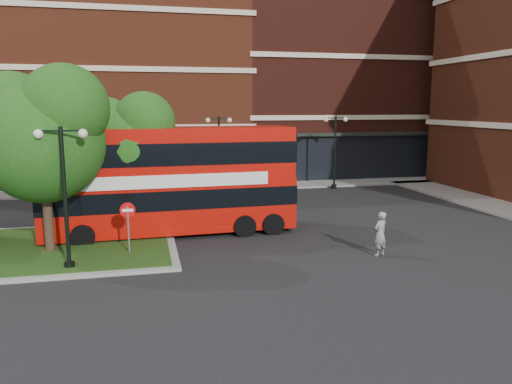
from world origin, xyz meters
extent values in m
plane|color=black|center=(0.00, 0.00, 0.00)|extent=(120.00, 120.00, 0.00)
cube|color=slate|center=(0.00, 16.50, 0.06)|extent=(44.00, 3.00, 0.12)
cube|color=maroon|center=(-8.00, 24.00, 7.00)|extent=(26.00, 12.00, 14.00)
cube|color=#471911|center=(14.00, 24.00, 8.00)|extent=(18.00, 12.00, 16.00)
cube|color=gray|center=(-8.00, 3.00, 0.06)|extent=(12.60, 7.60, 0.12)
cube|color=#19380F|center=(-8.00, 3.00, 0.07)|extent=(12.00, 7.00, 0.15)
cylinder|color=#2D2116|center=(-6.50, 2.50, 1.96)|extent=(0.36, 0.36, 3.92)
sphere|color=#114711|center=(-6.50, 2.50, 4.34)|extent=(4.60, 4.60, 4.60)
sphere|color=#114711|center=(-7.65, 3.19, 5.25)|extent=(3.45, 3.45, 3.45)
sphere|color=#114711|center=(-5.58, 2.04, 5.60)|extent=(3.22, 3.22, 3.22)
cylinder|color=#2D2116|center=(-3.50, 5.00, 1.74)|extent=(0.36, 0.36, 3.47)
sphere|color=#114711|center=(-3.50, 5.00, 3.84)|extent=(3.80, 3.80, 3.80)
sphere|color=#114711|center=(-4.45, 5.57, 4.65)|extent=(2.85, 2.85, 2.85)
sphere|color=#114711|center=(-2.74, 4.62, 4.96)|extent=(2.66, 2.66, 2.66)
cylinder|color=black|center=(-5.50, 0.20, 2.50)|extent=(0.14, 0.14, 5.00)
cylinder|color=black|center=(-5.50, 0.20, 0.15)|extent=(0.36, 0.36, 0.30)
cube|color=black|center=(-5.50, 0.20, 4.85)|extent=(1.40, 0.06, 0.06)
sphere|color=#F2EACC|center=(-6.20, 0.20, 4.75)|extent=(0.32, 0.32, 0.32)
sphere|color=#F2EACC|center=(-4.80, 0.20, 4.75)|extent=(0.32, 0.32, 0.32)
cylinder|color=black|center=(2.00, 14.50, 2.50)|extent=(0.14, 0.14, 5.00)
cylinder|color=black|center=(2.00, 14.50, 0.15)|extent=(0.36, 0.36, 0.30)
cube|color=black|center=(2.00, 14.50, 4.85)|extent=(1.40, 0.06, 0.06)
sphere|color=#F2EACC|center=(1.30, 14.50, 4.75)|extent=(0.32, 0.32, 0.32)
sphere|color=#F2EACC|center=(2.70, 14.50, 4.75)|extent=(0.32, 0.32, 0.32)
cylinder|color=black|center=(10.00, 14.50, 2.50)|extent=(0.14, 0.14, 5.00)
cylinder|color=black|center=(10.00, 14.50, 0.15)|extent=(0.36, 0.36, 0.30)
cube|color=black|center=(10.00, 14.50, 4.85)|extent=(1.40, 0.06, 0.06)
sphere|color=#F2EACC|center=(9.30, 14.50, 4.75)|extent=(0.32, 0.32, 0.32)
sphere|color=#F2EACC|center=(10.70, 14.50, 4.75)|extent=(0.32, 0.32, 0.32)
cube|color=#AE0E06|center=(-1.71, 4.47, 1.49)|extent=(10.99, 2.90, 2.08)
cube|color=#AE0E06|center=(-1.71, 4.47, 3.57)|extent=(10.88, 2.87, 2.08)
cube|color=black|center=(-1.71, 4.47, 3.67)|extent=(10.99, 2.90, 0.94)
cube|color=silver|center=(-1.66, 3.21, 2.58)|extent=(8.17, 0.36, 0.54)
imported|color=gray|center=(5.86, -0.59, 0.86)|extent=(0.74, 0.64, 1.71)
imported|color=#A7AAAE|center=(-5.57, 14.50, 0.65)|extent=(3.93, 1.86, 1.30)
imported|color=white|center=(3.00, 16.00, 0.75)|extent=(4.72, 2.09, 1.51)
cylinder|color=slate|center=(-3.50, 1.50, 0.98)|extent=(0.07, 0.07, 1.97)
cylinder|color=red|center=(-3.50, 1.50, 1.79)|extent=(0.57, 0.07, 0.57)
cube|color=white|center=(-3.50, 1.50, 1.79)|extent=(0.40, 0.05, 0.11)
camera|label=1|loc=(-2.89, -17.51, 5.68)|focal=35.00mm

